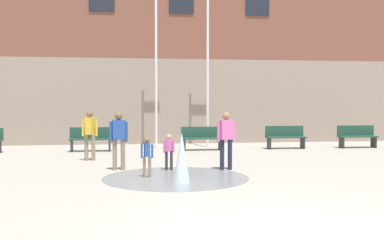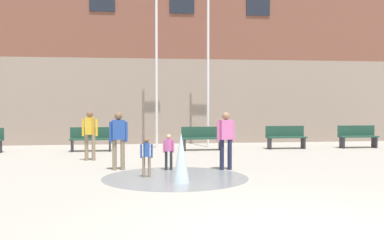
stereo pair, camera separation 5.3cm
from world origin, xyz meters
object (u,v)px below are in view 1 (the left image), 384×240
object	(u,v)px
park_bench_center	(202,138)
child_with_pink_shirt	(147,154)
park_bench_under_left_flagpole	(91,139)
adult_in_red	(119,136)
park_bench_under_right_flagpole	(285,137)
adult_near_bench	(226,136)
flagpole_right	(208,51)
child_in_fountain	(169,149)
flagpole_left	(157,49)
teen_by_trashcan	(90,131)
park_bench_far_right	(357,136)

from	to	relation	value
park_bench_center	child_with_pink_shirt	world-z (taller)	child_with_pink_shirt
park_bench_under_left_flagpole	adult_in_red	world-z (taller)	adult_in_red
park_bench_under_right_flagpole	child_with_pink_shirt	size ratio (longest dim) A/B	1.62
adult_near_bench	flagpole_right	world-z (taller)	flagpole_right
adult_in_red	flagpole_right	distance (m)	7.58
park_bench_center	adult_in_red	bearing A→B (deg)	-122.81
adult_in_red	flagpole_right	world-z (taller)	flagpole_right
adult_near_bench	child_in_fountain	xyz separation A→B (m)	(-1.56, 0.16, -0.35)
flagpole_left	child_with_pink_shirt	bearing A→B (deg)	-95.37
adult_near_bench	flagpole_right	size ratio (longest dim) A/B	0.21
adult_in_red	teen_by_trashcan	distance (m)	2.40
child_with_pink_shirt	teen_by_trashcan	bearing A→B (deg)	17.65
park_bench_under_right_flagpole	park_bench_far_right	size ratio (longest dim) A/B	1.00
flagpole_left	flagpole_right	size ratio (longest dim) A/B	1.02
park_bench_center	teen_by_trashcan	xyz separation A→B (m)	(-4.03, -2.57, 0.45)
flagpole_right	flagpole_left	bearing A→B (deg)	180.00
adult_near_bench	child_in_fountain	world-z (taller)	adult_near_bench
child_in_fountain	flagpole_left	bearing A→B (deg)	-142.77
park_bench_center	flagpole_left	size ratio (longest dim) A/B	0.21
flagpole_right	park_bench_center	bearing A→B (deg)	-111.04
adult_near_bench	teen_by_trashcan	xyz separation A→B (m)	(-3.89, 2.53, 0.00)
park_bench_far_right	flagpole_right	xyz separation A→B (m)	(-5.99, 1.14, 3.50)
flagpole_left	child_in_fountain	bearing A→B (deg)	-90.41
park_bench_center	adult_near_bench	bearing A→B (deg)	-91.64
park_bench_center	park_bench_far_right	distance (m)	6.45
child_in_fountain	flagpole_left	xyz separation A→B (m)	(0.04, 6.15, 3.46)
adult_in_red	teen_by_trashcan	world-z (taller)	same
child_with_pink_shirt	flagpole_right	distance (m)	8.51
park_bench_under_left_flagpole	flagpole_right	world-z (taller)	flagpole_right
park_bench_under_left_flagpole	park_bench_center	distance (m)	4.24
teen_by_trashcan	flagpole_left	xyz separation A→B (m)	(2.37, 3.78, 3.11)
park_bench_under_left_flagpole	teen_by_trashcan	size ratio (longest dim) A/B	1.01
adult_near_bench	flagpole_right	distance (m)	7.04
child_in_fountain	flagpole_left	size ratio (longest dim) A/B	0.13
child_in_fountain	teen_by_trashcan	bearing A→B (deg)	-97.87
park_bench_center	flagpole_right	size ratio (longest dim) A/B	0.21
teen_by_trashcan	flagpole_right	size ratio (longest dim) A/B	0.21
adult_in_red	park_bench_far_right	bearing A→B (deg)	18.04
teen_by_trashcan	park_bench_under_right_flagpole	bearing A→B (deg)	-55.84
park_bench_center	park_bench_under_right_flagpole	distance (m)	3.43
park_bench_under_right_flagpole	adult_in_red	xyz separation A→B (m)	(-6.49, -4.89, 0.45)
park_bench_center	park_bench_far_right	world-z (taller)	same
flagpole_left	flagpole_right	world-z (taller)	flagpole_left
park_bench_under_left_flagpole	park_bench_center	bearing A→B (deg)	-2.69
park_bench_center	teen_by_trashcan	bearing A→B (deg)	-147.54
park_bench_far_right	child_in_fountain	distance (m)	9.58
child_in_fountain	park_bench_far_right	bearing A→B (deg)	159.21
child_with_pink_shirt	park_bench_far_right	bearing A→B (deg)	-63.17
park_bench_far_right	park_bench_under_left_flagpole	bearing A→B (deg)	179.38
park_bench_under_left_flagpole	child_in_fountain	bearing A→B (deg)	-63.79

